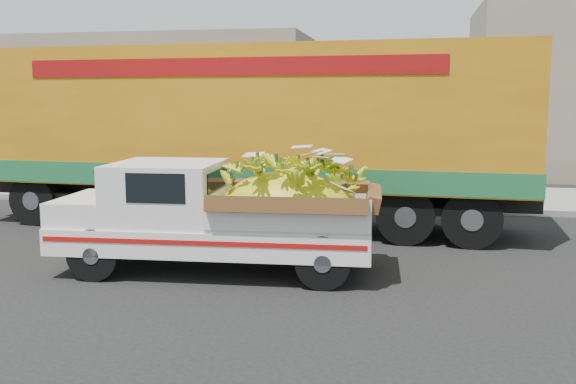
# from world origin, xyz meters

# --- Properties ---
(ground) EXTENTS (100.00, 100.00, 0.00)m
(ground) POSITION_xyz_m (0.00, 0.00, 0.00)
(ground) COLOR black
(ground) RESTS_ON ground
(curb) EXTENTS (60.00, 0.25, 0.15)m
(curb) POSITION_xyz_m (0.00, 5.71, 0.07)
(curb) COLOR gray
(curb) RESTS_ON ground
(sidewalk) EXTENTS (60.00, 4.00, 0.14)m
(sidewalk) POSITION_xyz_m (0.00, 7.81, 0.07)
(sidewalk) COLOR gray
(sidewalk) RESTS_ON ground
(building_left) EXTENTS (18.00, 6.00, 5.00)m
(building_left) POSITION_xyz_m (-8.00, 13.71, 2.50)
(building_left) COLOR gray
(building_left) RESTS_ON ground
(pickup_truck) EXTENTS (5.06, 2.08, 1.74)m
(pickup_truck) POSITION_xyz_m (2.05, -0.40, 0.94)
(pickup_truck) COLOR black
(pickup_truck) RESTS_ON ground
(semi_trailer) EXTENTS (12.04, 3.22, 3.80)m
(semi_trailer) POSITION_xyz_m (1.24, 3.26, 2.12)
(semi_trailer) COLOR black
(semi_trailer) RESTS_ON ground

